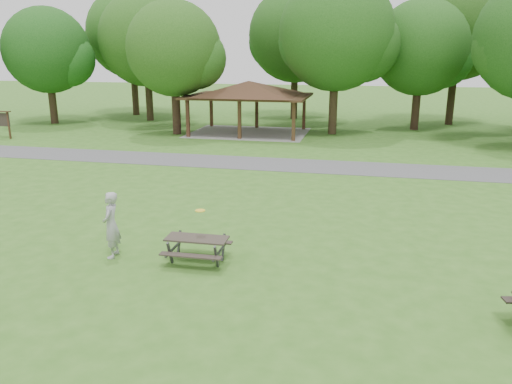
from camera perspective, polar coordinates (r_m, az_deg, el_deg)
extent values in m
plane|color=#35691E|center=(13.57, -7.93, -9.55)|extent=(160.00, 160.00, 0.00)
cube|color=#4E4E51|center=(26.47, 2.60, 3.17)|extent=(120.00, 3.20, 0.02)
cube|color=#391F14|center=(35.21, -7.80, 8.32)|extent=(0.22, 0.22, 2.60)
cube|color=#3D2516|center=(40.28, -5.13, 9.32)|extent=(0.22, 0.22, 2.60)
cube|color=#372214|center=(34.11, -1.90, 8.22)|extent=(0.22, 0.22, 2.60)
cube|color=#362113|center=(39.33, 0.09, 9.23)|extent=(0.22, 0.22, 2.60)
cube|color=#3A2515|center=(33.39, 4.33, 8.02)|extent=(0.22, 0.22, 2.60)
cube|color=#3C2216|center=(38.70, 5.51, 9.05)|extent=(0.22, 0.22, 2.60)
cube|color=#372416|center=(36.57, -0.84, 10.90)|extent=(8.60, 6.60, 0.16)
pyramid|color=#362215|center=(36.53, -0.85, 11.81)|extent=(7.01, 7.01, 1.00)
cube|color=gray|center=(36.89, -0.83, 6.78)|extent=(8.40, 6.40, 0.03)
cube|color=#3A2215|center=(38.20, -26.40, 6.80)|extent=(0.10, 0.10, 1.80)
cube|color=#2A221E|center=(38.53, -27.17, 7.37)|extent=(1.40, 0.06, 0.90)
cylinder|color=black|center=(45.05, -22.20, 9.38)|extent=(0.60, 0.60, 3.32)
sphere|color=#154513|center=(44.86, -22.77, 14.71)|extent=(6.80, 6.80, 6.80)
sphere|color=#164F17|center=(44.27, -20.78, 14.02)|extent=(4.42, 4.42, 4.42)
sphere|color=#1E4F16|center=(45.49, -24.29, 13.90)|extent=(4.08, 4.08, 4.08)
cylinder|color=black|center=(44.62, -12.11, 10.47)|extent=(0.60, 0.60, 3.85)
sphere|color=#1F4B15|center=(44.47, -12.48, 16.69)|extent=(7.80, 7.80, 7.80)
sphere|color=#1A4012|center=(44.04, -10.09, 15.81)|extent=(5.07, 5.07, 5.07)
sphere|color=#214B15|center=(44.95, -14.42, 15.81)|extent=(4.68, 4.68, 4.68)
cylinder|color=black|center=(36.73, -9.10, 9.28)|extent=(0.60, 0.60, 3.50)
sphere|color=#204C15|center=(36.52, -9.40, 15.87)|extent=(6.60, 6.60, 6.60)
sphere|color=#1E4E16|center=(36.28, -6.92, 14.92)|extent=(4.29, 4.29, 4.29)
sphere|color=#184213|center=(36.84, -11.46, 15.00)|extent=(3.96, 3.96, 3.96)
cylinder|color=#302215|center=(36.72, 8.81, 9.70)|extent=(0.60, 0.60, 4.02)
sphere|color=#1A4814|center=(36.55, 9.15, 17.53)|extent=(8.00, 8.00, 8.00)
sphere|color=#184413|center=(36.76, 12.04, 16.13)|extent=(5.20, 5.20, 5.20)
sphere|color=#174915|center=(36.48, 6.47, 16.69)|extent=(4.80, 4.80, 4.80)
cylinder|color=black|center=(40.31, 17.80, 9.24)|extent=(0.60, 0.60, 3.43)
sphere|color=#194614|center=(40.11, 18.33, 15.40)|extent=(7.00, 7.00, 7.00)
sphere|color=#164B15|center=(40.58, 20.48, 14.21)|extent=(4.55, 4.55, 4.55)
sphere|color=#214F16|center=(39.81, 16.22, 14.81)|extent=(4.20, 4.20, 4.20)
sphere|color=#194413|center=(34.22, 27.15, 14.48)|extent=(4.44, 4.44, 4.44)
cylinder|color=#302015|center=(49.03, -13.67, 11.13)|extent=(0.60, 0.60, 4.38)
sphere|color=#1D4D16|center=(48.93, -14.08, 17.18)|extent=(8.00, 8.00, 8.00)
sphere|color=#174513|center=(48.42, -11.86, 16.38)|extent=(5.20, 5.20, 5.20)
sphere|color=#144715|center=(49.46, -15.86, 16.35)|extent=(4.80, 4.80, 4.80)
cylinder|color=black|center=(45.07, 4.38, 10.99)|extent=(0.60, 0.60, 4.13)
sphere|color=#194513|center=(44.94, 4.52, 17.44)|extent=(8.00, 8.00, 8.00)
sphere|color=#1C4614|center=(44.99, 6.92, 16.35)|extent=(5.20, 5.20, 5.20)
sphere|color=#174714|center=(44.98, 2.36, 16.71)|extent=(4.80, 4.80, 4.80)
cylinder|color=black|center=(44.08, 21.43, 10.14)|extent=(0.60, 0.60, 4.55)
sphere|color=#1C4212|center=(43.98, 22.16, 17.17)|extent=(8.40, 8.40, 8.40)
sphere|color=#164A15|center=(44.57, 24.47, 15.81)|extent=(5.46, 5.46, 5.46)
sphere|color=#174313|center=(43.54, 19.85, 16.58)|extent=(5.04, 5.04, 5.04)
cube|color=#302923|center=(14.15, -6.79, -5.29)|extent=(1.76, 0.72, 0.05)
cube|color=#2E2621|center=(13.76, -7.50, -7.24)|extent=(1.75, 0.28, 0.04)
cube|color=#302723|center=(14.77, -6.05, -5.55)|extent=(1.75, 0.28, 0.04)
cube|color=#3C3C3E|center=(14.18, -9.80, -6.91)|extent=(0.06, 0.37, 0.76)
cube|color=#3B3B3D|center=(14.81, -8.78, -5.86)|extent=(0.06, 0.37, 0.76)
cube|color=#3E3E41|center=(14.49, -9.28, -6.27)|extent=(0.08, 1.42, 0.05)
cube|color=#3C3C3F|center=(13.78, -4.54, -7.42)|extent=(0.06, 0.37, 0.76)
cube|color=#434346|center=(14.42, -3.74, -6.31)|extent=(0.06, 0.37, 0.76)
cube|color=#3D3D40|center=(14.09, -4.13, -6.75)|extent=(0.08, 1.42, 0.05)
cylinder|color=yellow|center=(14.14, -6.40, -2.12)|extent=(0.33, 0.33, 0.02)
imported|color=#A4A4A6|center=(14.91, -16.22, -3.64)|extent=(0.58, 0.78, 1.95)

